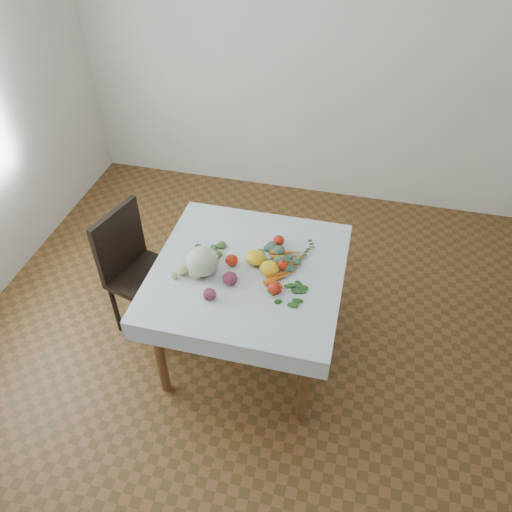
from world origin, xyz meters
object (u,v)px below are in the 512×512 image
at_px(heirloom_back, 256,258).
at_px(carrot_bunch, 287,265).
at_px(table, 248,281).
at_px(cabbage, 202,261).
at_px(chair, 135,265).

xyz_separation_m(heirloom_back, carrot_bunch, (0.19, 0.01, -0.02)).
xyz_separation_m(table, cabbage, (-0.25, -0.09, 0.19)).
height_order(chair, heirloom_back, chair).
distance_m(cabbage, carrot_bunch, 0.51).
bearing_deg(heirloom_back, chair, 178.30).
bearing_deg(carrot_bunch, heirloom_back, -176.98).
height_order(chair, cabbage, chair).
bearing_deg(cabbage, table, 19.01).
height_order(cabbage, carrot_bunch, cabbage).
xyz_separation_m(cabbage, heirloom_back, (0.28, 0.15, -0.04)).
relative_size(cabbage, heirloom_back, 1.60).
relative_size(chair, heirloom_back, 7.78).
distance_m(chair, cabbage, 0.66).
bearing_deg(chair, heirloom_back, -1.70).
bearing_deg(table, carrot_bunch, 18.82).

